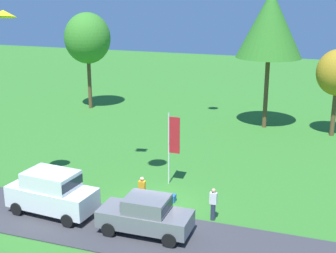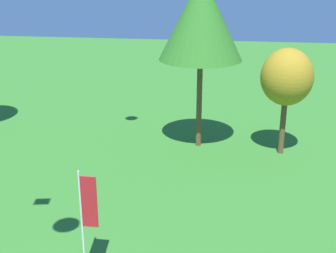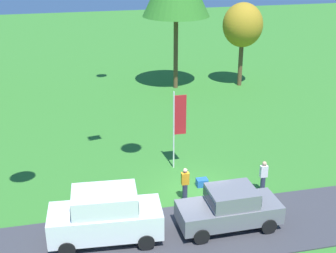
# 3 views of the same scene
# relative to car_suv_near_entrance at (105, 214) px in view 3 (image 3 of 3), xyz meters

# --- Properties ---
(ground_plane) EXTENTS (120.00, 120.00, 0.00)m
(ground_plane) POSITION_rel_car_suv_near_entrance_xyz_m (4.67, 2.61, -1.30)
(ground_plane) COLOR #337528
(pavement_strip) EXTENTS (36.00, 4.40, 0.06)m
(pavement_strip) POSITION_rel_car_suv_near_entrance_xyz_m (4.67, -0.37, -1.27)
(pavement_strip) COLOR #38383D
(pavement_strip) RESTS_ON ground
(car_suv_near_entrance) EXTENTS (4.74, 2.34, 2.28)m
(car_suv_near_entrance) POSITION_rel_car_suv_near_entrance_xyz_m (0.00, 0.00, 0.00)
(car_suv_near_entrance) COLOR white
(car_suv_near_entrance) RESTS_ON ground
(car_sedan_mid_row) EXTENTS (4.42, 2.00, 1.84)m
(car_sedan_mid_row) POSITION_rel_car_suv_near_entrance_xyz_m (5.28, -0.28, -0.25)
(car_sedan_mid_row) COLOR slate
(car_sedan_mid_row) RESTS_ON ground
(person_beside_suv) EXTENTS (0.36, 0.24, 1.71)m
(person_beside_suv) POSITION_rel_car_suv_near_entrance_xyz_m (4.01, 2.33, -0.42)
(person_beside_suv) COLOR #2D334C
(person_beside_suv) RESTS_ON ground
(person_watching_sky) EXTENTS (0.36, 0.24, 1.71)m
(person_watching_sky) POSITION_rel_car_suv_near_entrance_xyz_m (7.92, 2.16, -0.42)
(person_watching_sky) COLOR #2D334C
(person_watching_sky) RESTS_ON ground
(tree_left_of_center) EXTENTS (3.24, 3.24, 6.84)m
(tree_left_of_center) POSITION_rel_car_suv_near_entrance_xyz_m (13.31, 19.12, 3.72)
(tree_left_of_center) COLOR brown
(tree_left_of_center) RESTS_ON ground
(flag_banner) EXTENTS (0.71, 0.08, 4.37)m
(flag_banner) POSITION_rel_car_suv_near_entrance_xyz_m (4.53, 5.75, 1.47)
(flag_banner) COLOR silver
(flag_banner) RESTS_ON ground
(cooler_box) EXTENTS (0.56, 0.40, 0.40)m
(cooler_box) POSITION_rel_car_suv_near_entrance_xyz_m (5.21, 3.45, -1.10)
(cooler_box) COLOR blue
(cooler_box) RESTS_ON ground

